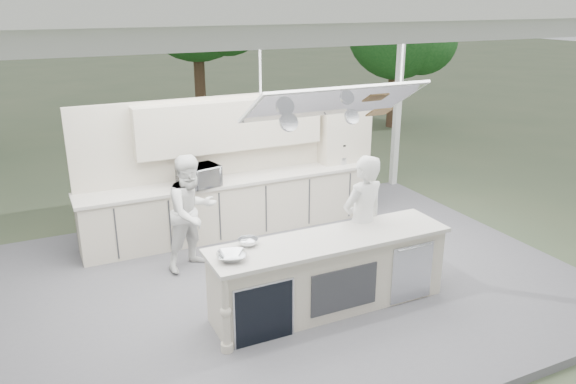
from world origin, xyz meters
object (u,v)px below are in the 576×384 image
demo_island (329,274)px  sous_chef (192,212)px  head_chef (362,222)px  back_counter (236,205)px

demo_island → sous_chef: sous_chef is taller
head_chef → sous_chef: size_ratio=1.09×
demo_island → head_chef: size_ratio=1.69×
demo_island → back_counter: bearing=93.6°
back_counter → sous_chef: (-1.02, -0.96, 0.37)m
demo_island → sous_chef: bearing=122.8°
back_counter → sous_chef: sous_chef is taller
back_counter → head_chef: 2.66m
demo_island → head_chef: head_chef is taller
sous_chef → demo_island: bearing=-78.6°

